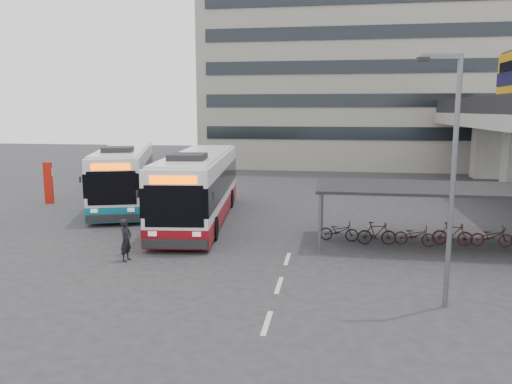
# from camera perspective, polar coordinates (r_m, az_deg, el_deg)

# --- Properties ---
(ground) EXTENTS (120.00, 120.00, 0.00)m
(ground) POSITION_cam_1_polar(r_m,az_deg,el_deg) (20.04, -3.59, -7.32)
(ground) COLOR #28282B
(ground) RESTS_ON ground
(bike_shelter) EXTENTS (10.00, 4.00, 2.54)m
(bike_shelter) POSITION_cam_1_polar(r_m,az_deg,el_deg) (22.56, 19.65, -2.19)
(bike_shelter) COLOR #595B60
(bike_shelter) RESTS_ON ground
(office_block) EXTENTS (30.00, 15.00, 25.00)m
(office_block) POSITION_cam_1_polar(r_m,az_deg,el_deg) (55.18, 11.16, 16.24)
(office_block) COLOR gray
(office_block) RESTS_ON ground
(road_markings) EXTENTS (0.15, 7.60, 0.01)m
(road_markings) POSITION_cam_1_polar(r_m,az_deg,el_deg) (16.83, 2.64, -10.59)
(road_markings) COLOR beige
(road_markings) RESTS_ON ground
(bus_main) EXTENTS (4.15, 13.01, 3.78)m
(bus_main) POSITION_cam_1_polar(r_m,az_deg,el_deg) (26.25, -6.51, 0.56)
(bus_main) COLOR white
(bus_main) RESTS_ON ground
(bus_teal) EXTENTS (6.44, 12.89, 3.74)m
(bus_teal) POSITION_cam_1_polar(r_m,az_deg,el_deg) (31.74, -14.72, 1.81)
(bus_teal) COLOR white
(bus_teal) RESTS_ON ground
(pedestrian) EXTENTS (0.46, 0.64, 1.65)m
(pedestrian) POSITION_cam_1_polar(r_m,az_deg,el_deg) (19.82, -14.63, -5.33)
(pedestrian) COLOR black
(pedestrian) RESTS_ON ground
(lamp_post) EXTENTS (1.27, 0.39, 7.28)m
(lamp_post) POSITION_cam_1_polar(r_m,az_deg,el_deg) (15.12, 21.34, 2.65)
(lamp_post) COLOR #595B60
(lamp_post) RESTS_ON ground
(sign_totem_north) EXTENTS (0.56, 0.23, 2.57)m
(sign_totem_north) POSITION_cam_1_polar(r_m,az_deg,el_deg) (33.39, -22.65, 1.04)
(sign_totem_north) COLOR #B5140B
(sign_totem_north) RESTS_ON ground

